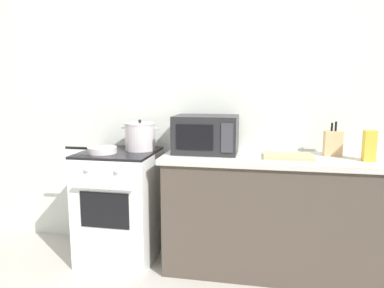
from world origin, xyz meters
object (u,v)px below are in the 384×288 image
at_px(cutting_board, 288,156).
at_px(knife_block, 333,143).
at_px(stove, 120,205).
at_px(microwave, 206,134).
at_px(frying_pan, 101,150).
at_px(pasta_box, 369,146).
at_px(stock_pot, 140,136).

bearing_deg(cutting_board, knife_block, 22.25).
distance_m(stove, microwave, 0.94).
relative_size(cutting_board, knife_block, 1.37).
xyz_separation_m(stove, frying_pan, (-0.10, -0.10, 0.48)).
xyz_separation_m(knife_block, pasta_box, (0.21, -0.17, 0.01)).
xyz_separation_m(microwave, cutting_board, (0.63, -0.08, -0.14)).
bearing_deg(stove, frying_pan, -137.25).
relative_size(stove, cutting_board, 2.56).
bearing_deg(stove, knife_block, 4.76).
bearing_deg(cutting_board, stove, -179.95).
height_order(stove, cutting_board, cutting_board).
bearing_deg(cutting_board, stock_pot, 175.39).
height_order(stock_pot, frying_pan, stock_pot).
height_order(microwave, cutting_board, microwave).
bearing_deg(frying_pan, pasta_box, 1.92).
xyz_separation_m(stove, knife_block, (1.69, 0.14, 0.56)).
height_order(stove, stock_pot, stock_pot).
xyz_separation_m(frying_pan, knife_block, (1.80, 0.24, 0.07)).
bearing_deg(frying_pan, knife_block, 7.52).
distance_m(microwave, pasta_box, 1.19).
distance_m(frying_pan, microwave, 0.85).
bearing_deg(frying_pan, cutting_board, 3.82).
height_order(stock_pot, microwave, microwave).
bearing_deg(microwave, stock_pot, 178.13).
bearing_deg(stock_pot, knife_block, 1.63).
height_order(cutting_board, knife_block, knife_block).
xyz_separation_m(stock_pot, cutting_board, (1.19, -0.10, -0.11)).
relative_size(knife_block, pasta_box, 1.20).
height_order(microwave, pasta_box, microwave).
bearing_deg(stove, microwave, 6.30).
relative_size(frying_pan, pasta_box, 1.97).
bearing_deg(stock_pot, microwave, -1.87).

